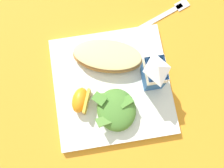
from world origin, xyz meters
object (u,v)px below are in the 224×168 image
milk_carton (155,73)px  metal_fork (163,15)px  cheesy_pizza_bread (109,56)px  orange_wedge_front (81,100)px  white_plate (112,86)px  green_salad_pile (115,110)px

milk_carton → metal_fork: bearing=158.0°
cheesy_pizza_bread → orange_wedge_front: size_ratio=2.69×
cheesy_pizza_bread → milk_carton: size_ratio=1.69×
white_plate → cheesy_pizza_bread: bearing=176.2°
green_salad_pile → milk_carton: bearing=121.7°
cheesy_pizza_bread → orange_wedge_front: 0.13m
white_plate → orange_wedge_front: orange_wedge_front is taller
white_plate → metal_fork: size_ratio=1.54×
cheesy_pizza_bread → metal_fork: 0.19m
cheesy_pizza_bread → green_salad_pile: green_salad_pile is taller
cheesy_pizza_bread → milk_carton: bearing=52.8°
green_salad_pile → metal_fork: size_ratio=0.55×
white_plate → milk_carton: milk_carton is taller
milk_carton → green_salad_pile: bearing=-58.3°
cheesy_pizza_bread → milk_carton: milk_carton is taller
milk_carton → metal_fork: 0.20m
white_plate → orange_wedge_front: bearing=-69.7°
green_salad_pile → white_plate: bearing=176.4°
white_plate → cheesy_pizza_bread: cheesy_pizza_bread is taller
metal_fork → cheesy_pizza_bread: bearing=-57.8°
green_salad_pile → orange_wedge_front: 0.08m
milk_carton → orange_wedge_front: size_ratio=1.60×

